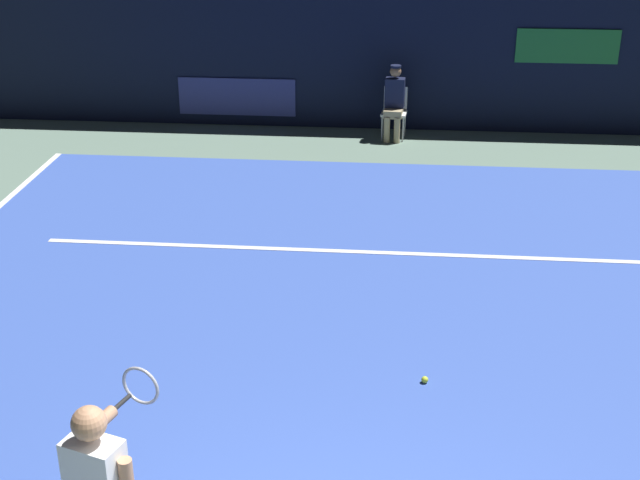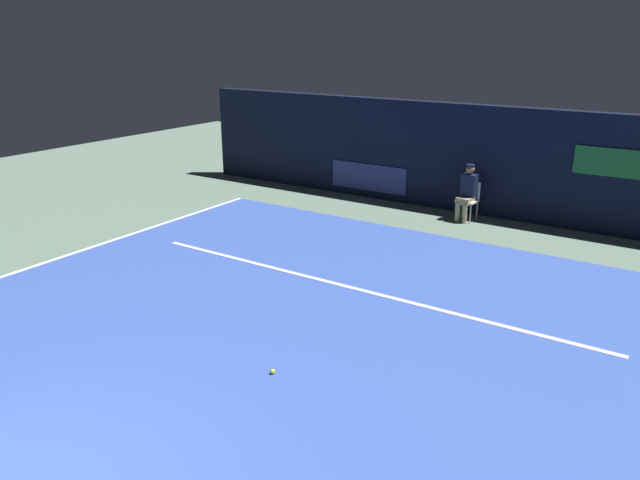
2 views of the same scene
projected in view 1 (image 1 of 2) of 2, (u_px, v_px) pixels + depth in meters
ground_plane at (370, 327)px, 9.64m from camera, size 32.44×32.44×0.00m
court_surface at (370, 326)px, 9.63m from camera, size 11.16×10.91×0.01m
line_service at (376, 252)px, 11.37m from camera, size 8.71×0.10×0.01m
back_wall at (387, 58)px, 16.04m from camera, size 15.87×0.33×2.60m
line_judge_on_chair at (394, 101)px, 15.60m from camera, size 0.48×0.56×1.32m
tennis_ball at (425, 380)px, 8.59m from camera, size 0.07×0.07×0.07m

